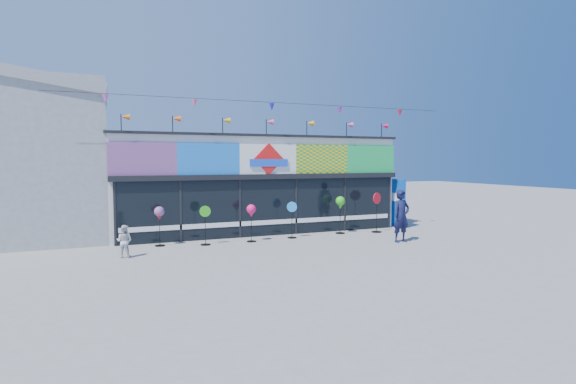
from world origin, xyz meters
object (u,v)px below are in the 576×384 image
blue_sign (397,203)px  spinner_0 (159,214)px  spinner_2 (251,212)px  spinner_4 (340,204)px  spinner_5 (377,211)px  spinner_1 (205,224)px  child (124,241)px  adult_man (401,216)px  spinner_3 (292,219)px

blue_sign → spinner_0: bearing=-174.3°
spinner_2 → spinner_4: spinner_4 is taller
spinner_5 → spinner_1: bearing=-179.2°
blue_sign → spinner_4: (-3.33, -0.67, 0.15)m
child → spinner_2: bearing=-139.3°
blue_sign → spinner_2: bearing=-169.4°
spinner_2 → adult_man: adult_man is taller
spinner_0 → spinner_2: size_ratio=1.01×
spinner_0 → child: bearing=-129.2°
spinner_0 → spinner_4: size_ratio=0.91×
spinner_1 → spinner_2: (1.73, -0.01, 0.38)m
child → blue_sign: bearing=-142.5°
blue_sign → spinner_2: 7.41m
spinner_1 → spinner_4: spinner_4 is taller
spinner_0 → spinner_5: spinner_5 is taller
blue_sign → child: (-11.86, -2.18, -0.59)m
spinner_4 → child: (-8.53, -1.51, -0.73)m
spinner_5 → adult_man: bearing=-100.7°
child → adult_man: bearing=-159.3°
spinner_4 → spinner_1: bearing=-175.9°
spinner_1 → spinner_5: 7.33m
blue_sign → spinner_3: bearing=-168.6°
adult_man → spinner_5: bearing=73.6°
spinner_3 → child: 6.37m
spinner_5 → adult_man: 2.32m
spinner_5 → adult_man: size_ratio=0.86×
blue_sign → spinner_2: size_ratio=1.55×
blue_sign → spinner_0: 10.63m
spinner_0 → spinner_3: size_ratio=0.99×
spinner_2 → spinner_3: (1.72, 0.17, -0.37)m
spinner_2 → spinner_5: (5.60, 0.11, -0.24)m
blue_sign → child: 12.07m
spinner_4 → adult_man: 2.85m
spinner_1 → spinner_2: bearing=-0.2°
blue_sign → spinner_2: blue_sign is taller
spinner_3 → spinner_2: bearing=-174.3°
spinner_1 → adult_man: adult_man is taller
child → spinner_3: bearing=-141.5°
spinner_2 → child: (-4.52, -1.10, -0.61)m
spinner_1 → child: bearing=-158.5°
spinner_3 → spinner_0: bearing=177.0°
blue_sign → adult_man: blue_sign is taller
adult_man → spinner_4: bearing=108.5°
spinner_2 → spinner_4: (4.01, 0.42, 0.12)m
spinner_1 → adult_man: (6.90, -2.17, 0.23)m
spinner_5 → child: bearing=-173.2°
spinner_1 → spinner_3: spinner_3 is taller
blue_sign → spinner_4: blue_sign is taller
spinner_3 → adult_man: adult_man is taller
spinner_2 → adult_man: (5.17, -2.17, -0.15)m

